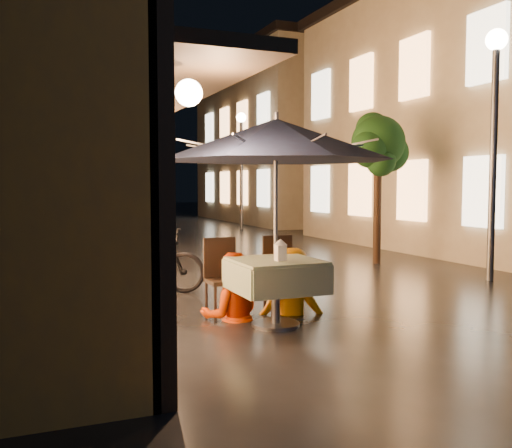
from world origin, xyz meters
name	(u,v)px	position (x,y,z in m)	size (l,w,h in m)	color
ground	(423,322)	(0.00, 0.00, 0.00)	(90.00, 90.00, 0.00)	black
east_building_near	(495,119)	(7.49, 6.50, 3.41)	(7.30, 9.30, 6.80)	#B0A68C
east_building_far	(302,140)	(7.49, 18.00, 3.66)	(7.30, 10.30, 7.30)	#B0A68C
street_tree	(379,146)	(2.41, 4.51, 2.42)	(1.43, 1.20, 3.15)	black
streetlamp_near	(495,108)	(3.00, 2.00, 2.92)	(0.36, 0.36, 4.23)	#59595E
streetlamp_far	(241,149)	(3.00, 14.00, 2.92)	(0.36, 0.36, 4.23)	#59595E
cafe_table	(276,276)	(-1.70, 0.51, 0.59)	(0.99, 0.99, 0.78)	#59595E
patio_umbrella	(276,140)	(-1.70, 0.51, 2.15)	(2.66, 2.66, 2.46)	#59595E
cafe_chair_left	(222,273)	(-2.10, 1.25, 0.54)	(0.42, 0.42, 0.97)	black
cafe_chair_right	(280,269)	(-1.30, 1.25, 0.54)	(0.42, 0.42, 0.97)	black
table_lantern	(280,249)	(-1.70, 0.38, 0.92)	(0.16, 0.16, 0.25)	white
person_orange	(232,254)	(-2.04, 1.07, 0.79)	(0.77, 0.60, 1.59)	#CE3500
person_yellow	(291,250)	(-1.24, 1.06, 0.81)	(1.05, 0.60, 1.62)	#D37800
bicycle_0	(144,261)	(-2.70, 3.13, 0.48)	(0.64, 1.84, 0.97)	black
bicycle_1	(128,247)	(-2.60, 5.17, 0.49)	(0.46, 1.64, 0.98)	black
bicycle_2	(114,246)	(-2.82, 5.39, 0.50)	(0.66, 1.90, 1.00)	black
bicycle_3	(117,244)	(-2.65, 6.17, 0.45)	(0.42, 1.50, 0.90)	black
bicycle_4	(99,239)	(-2.81, 7.90, 0.40)	(0.53, 1.52, 0.80)	black
bicycle_5	(106,229)	(-2.51, 8.84, 0.54)	(0.50, 1.79, 1.07)	black
bicycle_6	(94,234)	(-2.77, 9.23, 0.40)	(0.53, 1.53, 0.80)	black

